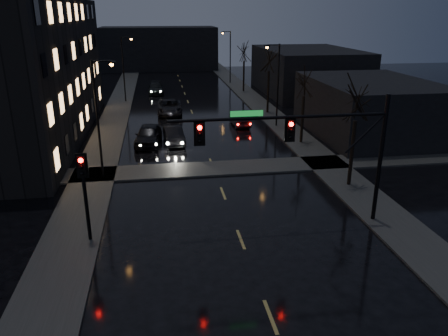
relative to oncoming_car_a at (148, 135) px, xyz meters
name	(u,v)px	position (x,y,z in m)	size (l,w,h in m)	color
sidewalk_left	(114,120)	(-3.76, 9.42, -0.79)	(3.00, 140.00, 0.12)	#2D2D2B
sidewalk_right	(270,115)	(13.24, 9.42, -0.79)	(3.00, 140.00, 0.12)	#2D2D2B
sidewalk_cross	(214,169)	(4.74, -7.08, -0.79)	(40.00, 3.00, 0.12)	#2D2D2B
apartment_block	(9,70)	(-11.76, 4.42, 5.15)	(12.00, 30.00, 12.00)	black
commercial_right_near	(370,108)	(20.24, 0.42, 1.65)	(10.00, 14.00, 5.00)	black
commercial_right_far	(307,71)	(21.74, 22.42, 2.15)	(12.00, 18.00, 6.00)	black
far_block	(159,48)	(1.74, 52.42, 3.15)	(22.00, 10.00, 8.00)	black
signal_mast	(314,138)	(8.59, -16.58, 4.02)	(11.11, 0.41, 7.00)	black
signal_pole_left	(84,185)	(-2.76, -16.58, 2.16)	(0.35, 0.41, 4.53)	black
tree_near	(358,92)	(13.14, -11.58, 5.36)	(3.52, 3.52, 8.08)	black
tree_mid_a	(305,76)	(13.14, -1.58, 4.97)	(3.30, 3.30, 7.58)	black
tree_mid_b	(269,53)	(13.14, 10.42, 5.76)	(3.74, 3.74, 8.59)	black
tree_far	(244,48)	(13.14, 24.42, 5.21)	(3.43, 3.43, 7.88)	black
streetlight_l_near	(100,110)	(-2.84, -7.58, 3.92)	(1.53, 0.28, 8.00)	black
streetlight_l_far	(125,64)	(-2.84, 19.42, 3.92)	(1.53, 0.28, 8.00)	black
streetlight_r_mid	(276,78)	(12.32, 4.42, 3.92)	(1.53, 0.28, 8.00)	black
streetlight_r_far	(229,53)	(12.32, 32.42, 3.92)	(1.53, 0.28, 8.00)	black
oncoming_car_a	(148,135)	(0.00, 0.00, 0.00)	(2.01, 5.01, 1.71)	black
oncoming_car_b	(174,135)	(2.16, 0.06, -0.13)	(1.53, 4.38, 1.44)	black
oncoming_car_c	(170,107)	(2.22, 11.66, -0.06)	(2.63, 5.71, 1.59)	black
oncoming_car_d	(156,88)	(0.78, 24.94, -0.10)	(2.10, 5.17, 1.50)	black
lead_car	(240,119)	(8.99, 5.24, -0.18)	(1.42, 4.07, 1.34)	black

